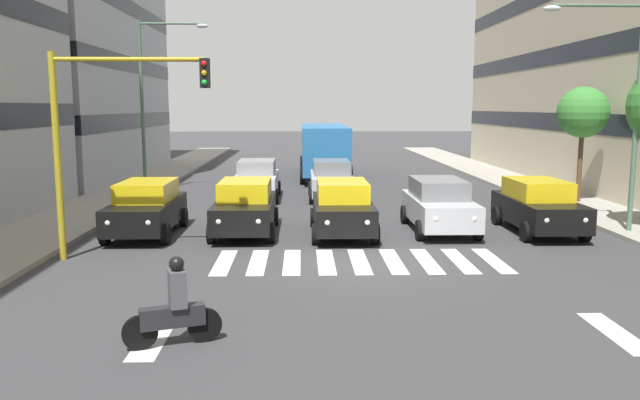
% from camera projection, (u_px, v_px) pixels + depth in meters
% --- Properties ---
extents(ground_plane, '(180.00, 180.00, 0.00)m').
position_uv_depth(ground_plane, '(359.00, 261.00, 16.83)').
color(ground_plane, '#38383A').
extents(crosswalk_markings, '(7.65, 2.80, 0.01)m').
position_uv_depth(crosswalk_markings, '(359.00, 261.00, 16.83)').
color(crosswalk_markings, silver).
rests_on(crosswalk_markings, ground_plane).
extents(lane_arrow_0, '(0.50, 2.20, 0.01)m').
position_uv_depth(lane_arrow_0, '(616.00, 333.00, 11.52)').
color(lane_arrow_0, silver).
rests_on(lane_arrow_0, ground_plane).
extents(lane_arrow_1, '(0.50, 2.20, 0.01)m').
position_uv_depth(lane_arrow_1, '(154.00, 337.00, 11.27)').
color(lane_arrow_1, silver).
rests_on(lane_arrow_1, ground_plane).
extents(car_0, '(2.02, 4.44, 1.72)m').
position_uv_depth(car_0, '(538.00, 206.00, 20.62)').
color(car_0, black).
rests_on(car_0, ground_plane).
extents(car_1, '(2.02, 4.44, 1.72)m').
position_uv_depth(car_1, '(439.00, 205.00, 20.84)').
color(car_1, '#B2B7BC').
rests_on(car_1, ground_plane).
extents(car_2, '(2.02, 4.44, 1.72)m').
position_uv_depth(car_2, '(342.00, 207.00, 20.27)').
color(car_2, black).
rests_on(car_2, ground_plane).
extents(car_3, '(2.02, 4.44, 1.72)m').
position_uv_depth(car_3, '(245.00, 207.00, 20.43)').
color(car_3, black).
rests_on(car_3, ground_plane).
extents(car_4, '(2.02, 4.44, 1.72)m').
position_uv_depth(car_4, '(147.00, 208.00, 20.23)').
color(car_4, black).
rests_on(car_4, ground_plane).
extents(car_row2_0, '(2.02, 4.44, 1.72)m').
position_uv_depth(car_row2_0, '(257.00, 179.00, 28.18)').
color(car_row2_0, silver).
rests_on(car_row2_0, ground_plane).
extents(car_row2_1, '(2.02, 4.44, 1.72)m').
position_uv_depth(car_row2_1, '(331.00, 179.00, 28.13)').
color(car_row2_1, '#B2B7BC').
rests_on(car_row2_1, ground_plane).
extents(bus_behind_traffic, '(2.78, 10.50, 3.00)m').
position_uv_depth(bus_behind_traffic, '(324.00, 145.00, 36.98)').
color(bus_behind_traffic, '#286BAD').
rests_on(bus_behind_traffic, ground_plane).
extents(motorcycle_with_rider, '(1.64, 0.65, 1.57)m').
position_uv_depth(motorcycle_with_rider, '(174.00, 309.00, 10.83)').
color(motorcycle_with_rider, black).
rests_on(motorcycle_with_rider, ground_plane).
extents(traffic_light_gantry, '(4.14, 0.36, 5.50)m').
position_uv_depth(traffic_light_gantry, '(100.00, 122.00, 16.54)').
color(traffic_light_gantry, '#AD991E').
rests_on(traffic_light_gantry, ground_plane).
extents(street_lamp_left, '(3.22, 0.28, 7.14)m').
position_uv_depth(street_lamp_left, '(622.00, 92.00, 19.64)').
color(street_lamp_left, '#4C6B56').
rests_on(street_lamp_left, sidewalk_left).
extents(street_lamp_right, '(3.25, 0.28, 7.87)m').
position_uv_depth(street_lamp_right, '(152.00, 88.00, 29.40)').
color(street_lamp_right, '#4C6B56').
rests_on(street_lamp_right, sidewalk_right).
extents(street_tree_1, '(2.09, 2.09, 4.76)m').
position_uv_depth(street_tree_1, '(583.00, 113.00, 25.99)').
color(street_tree_1, '#513823').
rests_on(street_tree_1, sidewalk_left).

